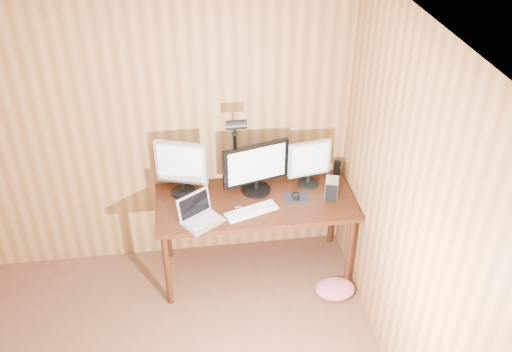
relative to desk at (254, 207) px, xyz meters
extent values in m
plane|color=silver|center=(-0.93, -1.70, 1.87)|extent=(4.00, 4.00, 0.00)
plane|color=#9A6737|center=(-0.93, 0.30, 0.62)|extent=(4.00, 0.00, 4.00)
plane|color=#9A6737|center=(0.82, -1.70, 0.62)|extent=(0.00, 4.00, 4.00)
cube|color=#36170B|center=(0.00, -0.07, 0.10)|extent=(1.60, 0.70, 0.04)
cube|color=#36170B|center=(0.00, 0.25, -0.17)|extent=(1.48, 0.02, 0.51)
cylinder|color=#36170B|center=(-0.74, -0.36, -0.27)|extent=(0.05, 0.05, 0.71)
cylinder|color=#36170B|center=(-0.74, 0.22, -0.27)|extent=(0.05, 0.05, 0.71)
cylinder|color=#36170B|center=(0.74, -0.36, -0.27)|extent=(0.05, 0.05, 0.71)
cylinder|color=#36170B|center=(0.74, 0.22, -0.27)|extent=(0.05, 0.05, 0.71)
cylinder|color=black|center=(0.03, 0.07, 0.13)|extent=(0.24, 0.24, 0.02)
cylinder|color=black|center=(0.03, 0.07, 0.18)|extent=(0.04, 0.04, 0.07)
cube|color=black|center=(0.03, 0.07, 0.39)|extent=(0.55, 0.18, 0.35)
cube|color=silver|center=(0.03, 0.05, 0.39)|extent=(0.48, 0.13, 0.30)
cylinder|color=black|center=(-0.57, 0.12, 0.13)|extent=(0.20, 0.20, 0.02)
cylinder|color=black|center=(-0.57, 0.12, 0.19)|extent=(0.04, 0.04, 0.09)
cube|color=#B4B4B9|center=(-0.57, 0.12, 0.41)|extent=(0.41, 0.17, 0.37)
cube|color=silver|center=(-0.58, 0.09, 0.41)|extent=(0.35, 0.12, 0.32)
cylinder|color=black|center=(0.47, 0.10, 0.13)|extent=(0.17, 0.17, 0.02)
cylinder|color=black|center=(0.47, 0.10, 0.18)|extent=(0.03, 0.03, 0.08)
cube|color=#B4B4B9|center=(0.47, 0.10, 0.37)|extent=(0.36, 0.09, 0.31)
cube|color=silver|center=(0.47, 0.08, 0.37)|extent=(0.31, 0.06, 0.27)
cube|color=silver|center=(-0.44, -0.30, 0.13)|extent=(0.36, 0.34, 0.02)
cube|color=silver|center=(-0.49, -0.22, 0.24)|extent=(0.27, 0.20, 0.20)
cube|color=black|center=(-0.49, -0.22, 0.24)|extent=(0.23, 0.17, 0.16)
cube|color=#B2B2B7|center=(-0.44, -0.30, 0.14)|extent=(0.28, 0.25, 0.00)
cube|color=silver|center=(-0.05, -0.22, 0.13)|extent=(0.44, 0.26, 0.02)
cube|color=white|center=(-0.05, -0.22, 0.14)|extent=(0.40, 0.23, 0.00)
cube|color=black|center=(0.33, -0.08, 0.12)|extent=(0.20, 0.17, 0.00)
ellipsoid|color=black|center=(0.33, -0.08, 0.14)|extent=(0.08, 0.11, 0.04)
cube|color=silver|center=(0.62, -0.10, 0.20)|extent=(0.14, 0.17, 0.16)
cube|color=black|center=(0.60, -0.17, 0.20)|extent=(0.09, 0.04, 0.16)
cube|color=silver|center=(-0.14, -0.20, 0.13)|extent=(0.05, 0.10, 0.01)
cube|color=black|center=(-0.14, -0.20, 0.13)|extent=(0.04, 0.06, 0.00)
cylinder|color=black|center=(0.75, 0.22, 0.19)|extent=(0.05, 0.05, 0.13)
cube|color=black|center=(-0.13, 0.24, 0.11)|extent=(0.05, 0.06, 0.06)
cylinder|color=black|center=(-0.13, 0.24, 0.35)|extent=(0.03, 0.03, 0.45)
sphere|color=black|center=(-0.13, 0.24, 0.57)|extent=(0.05, 0.05, 0.05)
cylinder|color=black|center=(-0.13, 0.17, 0.66)|extent=(0.02, 0.16, 0.19)
cylinder|color=black|center=(-0.13, 0.07, 0.75)|extent=(0.16, 0.08, 0.08)
camera|label=1|loc=(-0.50, -3.76, 2.83)|focal=40.00mm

